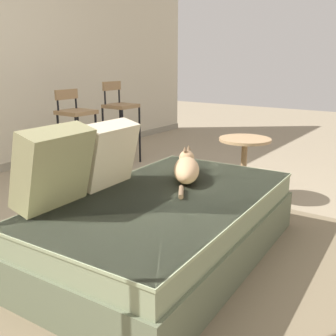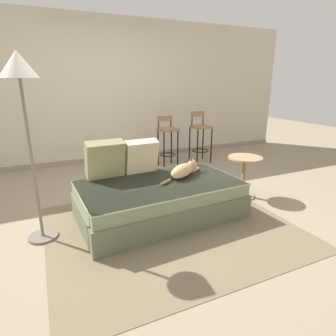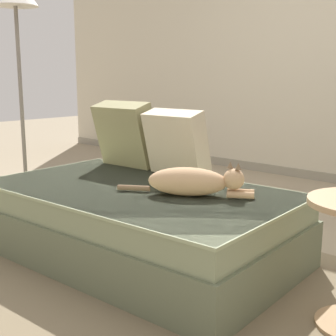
{
  "view_description": "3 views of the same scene",
  "coord_description": "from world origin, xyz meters",
  "px_view_note": "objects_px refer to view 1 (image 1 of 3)",
  "views": [
    {
      "loc": [
        -1.82,
        -1.68,
        1.2
      ],
      "look_at": [
        0.15,
        -0.3,
        0.53
      ],
      "focal_mm": 42.0,
      "sensor_mm": 36.0,
      "label": 1
    },
    {
      "loc": [
        -1.13,
        -3.11,
        1.48
      ],
      "look_at": [
        0.15,
        -0.3,
        0.53
      ],
      "focal_mm": 30.0,
      "sensor_mm": 36.0,
      "label": 2
    },
    {
      "loc": [
        1.86,
        -2.18,
        1.03
      ],
      "look_at": [
        0.15,
        -0.3,
        0.53
      ],
      "focal_mm": 50.0,
      "sensor_mm": 36.0,
      "label": 3
    }
  ],
  "objects_px": {
    "cat": "(186,168)",
    "bar_stool_by_doorway": "(120,118)",
    "couch": "(167,226)",
    "bar_stool_near_window": "(76,125)",
    "throw_pillow_middle": "(108,154)",
    "throw_pillow_corner": "(54,167)",
    "side_table": "(244,160)"
  },
  "relations": [
    {
      "from": "throw_pillow_corner",
      "to": "bar_stool_by_doorway",
      "type": "bearing_deg",
      "value": 33.72
    },
    {
      "from": "throw_pillow_corner",
      "to": "cat",
      "type": "relative_size",
      "value": 0.67
    },
    {
      "from": "couch",
      "to": "bar_stool_near_window",
      "type": "xyz_separation_m",
      "value": [
        0.91,
        1.79,
        0.34
      ]
    },
    {
      "from": "cat",
      "to": "bar_stool_by_doorway",
      "type": "height_order",
      "value": "bar_stool_by_doorway"
    },
    {
      "from": "side_table",
      "to": "couch",
      "type": "bearing_deg",
      "value": -177.12
    },
    {
      "from": "couch",
      "to": "side_table",
      "type": "relative_size",
      "value": 3.32
    },
    {
      "from": "throw_pillow_corner",
      "to": "throw_pillow_middle",
      "type": "height_order",
      "value": "throw_pillow_corner"
    },
    {
      "from": "couch",
      "to": "cat",
      "type": "relative_size",
      "value": 2.7
    },
    {
      "from": "couch",
      "to": "bar_stool_near_window",
      "type": "relative_size",
      "value": 2.03
    },
    {
      "from": "throw_pillow_middle",
      "to": "cat",
      "type": "relative_size",
      "value": 0.62
    },
    {
      "from": "bar_stool_near_window",
      "to": "throw_pillow_middle",
      "type": "bearing_deg",
      "value": -125.34
    },
    {
      "from": "bar_stool_near_window",
      "to": "side_table",
      "type": "height_order",
      "value": "bar_stool_near_window"
    },
    {
      "from": "bar_stool_by_doorway",
      "to": "side_table",
      "type": "distance_m",
      "value": 1.78
    },
    {
      "from": "bar_stool_near_window",
      "to": "side_table",
      "type": "distance_m",
      "value": 1.77
    },
    {
      "from": "cat",
      "to": "throw_pillow_middle",
      "type": "bearing_deg",
      "value": 141.12
    },
    {
      "from": "throw_pillow_middle",
      "to": "bar_stool_by_doorway",
      "type": "relative_size",
      "value": 0.44
    },
    {
      "from": "couch",
      "to": "throw_pillow_middle",
      "type": "relative_size",
      "value": 4.37
    },
    {
      "from": "couch",
      "to": "throw_pillow_middle",
      "type": "height_order",
      "value": "throw_pillow_middle"
    },
    {
      "from": "couch",
      "to": "throw_pillow_corner",
      "type": "relative_size",
      "value": 4.04
    },
    {
      "from": "throw_pillow_middle",
      "to": "cat",
      "type": "bearing_deg",
      "value": -38.88
    },
    {
      "from": "throw_pillow_corner",
      "to": "throw_pillow_middle",
      "type": "distance_m",
      "value": 0.44
    },
    {
      "from": "couch",
      "to": "cat",
      "type": "bearing_deg",
      "value": 13.62
    },
    {
      "from": "couch",
      "to": "bar_stool_by_doorway",
      "type": "bearing_deg",
      "value": 48.42
    },
    {
      "from": "throw_pillow_corner",
      "to": "couch",
      "type": "bearing_deg",
      "value": -37.61
    },
    {
      "from": "throw_pillow_corner",
      "to": "side_table",
      "type": "height_order",
      "value": "throw_pillow_corner"
    },
    {
      "from": "couch",
      "to": "cat",
      "type": "xyz_separation_m",
      "value": [
        0.34,
        0.08,
        0.27
      ]
    },
    {
      "from": "couch",
      "to": "throw_pillow_corner",
      "type": "height_order",
      "value": "throw_pillow_corner"
    },
    {
      "from": "bar_stool_by_doorway",
      "to": "side_table",
      "type": "bearing_deg",
      "value": -101.58
    },
    {
      "from": "throw_pillow_middle",
      "to": "cat",
      "type": "xyz_separation_m",
      "value": [
        0.41,
        -0.33,
        -0.13
      ]
    },
    {
      "from": "couch",
      "to": "throw_pillow_corner",
      "type": "bearing_deg",
      "value": 142.39
    },
    {
      "from": "bar_stool_by_doorway",
      "to": "throw_pillow_corner",
      "type": "bearing_deg",
      "value": -146.28
    },
    {
      "from": "throw_pillow_corner",
      "to": "bar_stool_near_window",
      "type": "bearing_deg",
      "value": 44.6
    }
  ]
}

